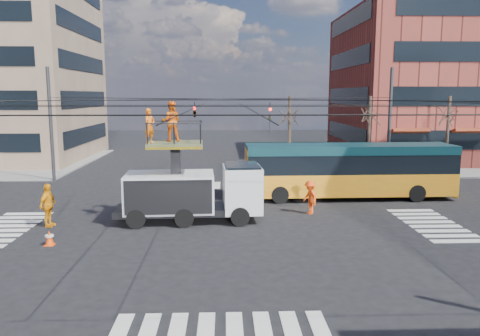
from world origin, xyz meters
name	(u,v)px	position (x,y,z in m)	size (l,w,h in m)	color
ground	(222,226)	(0.00, 0.00, 0.00)	(120.00, 120.00, 0.00)	black
sidewalk_ne	(449,160)	(21.00, 21.00, 0.06)	(18.00, 18.00, 0.12)	slate
crosswalks	(222,226)	(0.00, 0.00, 0.01)	(22.40, 22.40, 0.02)	silver
building_ne	(450,85)	(21.98, 23.98, 7.00)	(20.06, 16.06, 14.00)	maroon
overhead_network	(220,134)	(-0.07, 0.40, 4.29)	(24.24, 24.24, 8.00)	#2D2D30
tree_a	(290,115)	(5.00, 13.50, 4.63)	(2.00, 2.00, 6.00)	#382B21
tree_b	(370,115)	(11.00, 13.50, 4.63)	(2.00, 2.00, 6.00)	#382B21
tree_c	(449,114)	(17.00, 13.50, 4.63)	(2.00, 2.00, 6.00)	#382B21
utility_truck	(193,181)	(-1.41, 1.09, 1.95)	(7.10, 2.93, 5.79)	black
city_bus	(349,169)	(7.48, 5.81, 1.73)	(12.26, 2.85, 3.20)	orange
traffic_cone	(49,238)	(-7.04, -2.54, 0.31)	(0.36, 0.36, 0.62)	#FF450A
worker_ground	(48,205)	(-8.08, 0.24, 1.02)	(1.20, 0.50, 2.04)	orange
flagger	(310,197)	(4.53, 2.17, 0.87)	(1.12, 0.64, 1.73)	#F8450F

